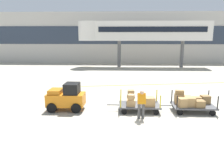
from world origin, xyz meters
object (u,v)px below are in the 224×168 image
object	(u,v)px
baggage_tug	(67,97)
baggage_cart_middle	(191,102)
baggage_cart_lead	(139,102)
baggage_handler	(141,103)

from	to	relation	value
baggage_tug	baggage_cart_middle	bearing A→B (deg)	-0.23
baggage_cart_lead	baggage_handler	xyz separation A→B (m)	(-0.00, -1.21, 0.33)
baggage_tug	baggage_cart_middle	world-z (taller)	baggage_tug
baggage_cart_lead	baggage_cart_middle	bearing A→B (deg)	0.50
baggage_tug	baggage_cart_lead	size ratio (longest dim) A/B	0.70
baggage_tug	baggage_cart_lead	distance (m)	4.17
baggage_tug	baggage_handler	bearing A→B (deg)	-16.92
baggage_cart_lead	baggage_cart_middle	distance (m)	2.88
baggage_handler	baggage_cart_middle	bearing A→B (deg)	23.18
baggage_cart_middle	baggage_cart_lead	bearing A→B (deg)	-179.50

